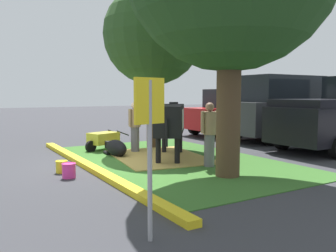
# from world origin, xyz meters

# --- Properties ---
(ground_plane) EXTENTS (80.00, 80.00, 0.00)m
(ground_plane) POSITION_xyz_m (0.00, 0.00, 0.00)
(ground_plane) COLOR #38383D
(grass_island) EXTENTS (7.59, 4.55, 0.02)m
(grass_island) POSITION_xyz_m (0.41, 1.59, 0.01)
(grass_island) COLOR #386B28
(grass_island) RESTS_ON ground
(curb_yellow) EXTENTS (8.79, 0.24, 0.12)m
(curb_yellow) POSITION_xyz_m (0.41, -0.83, 0.06)
(curb_yellow) COLOR yellow
(curb_yellow) RESTS_ON ground
(hay_bedding) EXTENTS (3.50, 2.82, 0.04)m
(hay_bedding) POSITION_xyz_m (-0.12, 1.37, 0.03)
(hay_bedding) COLOR tan
(hay_bedding) RESTS_ON ground
(shade_tree_left) EXTENTS (3.29, 3.29, 5.41)m
(shade_tree_left) POSITION_xyz_m (-1.86, 2.14, 3.73)
(shade_tree_left) COLOR #4C3823
(shade_tree_left) RESTS_ON ground
(cow_holstein) EXTENTS (2.76, 2.13, 1.56)m
(cow_holstein) POSITION_xyz_m (0.07, 1.64, 1.10)
(cow_holstein) COLOR black
(cow_holstein) RESTS_ON ground
(calf_lying) EXTENTS (1.31, 0.52, 0.48)m
(calf_lying) POSITION_xyz_m (-1.02, 0.42, 0.24)
(calf_lying) COLOR black
(calf_lying) RESTS_ON ground
(person_handler) EXTENTS (0.34, 0.53, 1.62)m
(person_handler) POSITION_xyz_m (1.65, 1.82, 0.87)
(person_handler) COLOR slate
(person_handler) RESTS_ON ground
(person_visitor_near) EXTENTS (0.53, 0.34, 1.64)m
(person_visitor_near) POSITION_xyz_m (0.71, 3.02, 0.88)
(person_visitor_near) COLOR #9E7F5B
(person_visitor_near) RESTS_ON ground
(person_visitor_far) EXTENTS (0.34, 0.50, 1.58)m
(person_visitor_far) POSITION_xyz_m (-1.25, 1.16, 0.84)
(person_visitor_far) COLOR slate
(person_visitor_far) RESTS_ON ground
(wheelbarrow) EXTENTS (0.95, 1.60, 0.63)m
(wheelbarrow) POSITION_xyz_m (-2.18, 0.45, 0.39)
(wheelbarrow) COLOR gold
(wheelbarrow) RESTS_ON ground
(parking_sign) EXTENTS (0.12, 0.44, 2.03)m
(parking_sign) POSITION_xyz_m (4.83, -1.54, 1.43)
(parking_sign) COLOR #99999E
(parking_sign) RESTS_ON ground
(bucket_yellow) EXTENTS (0.29, 0.29, 0.28)m
(bucket_yellow) POSITION_xyz_m (0.40, -1.52, 0.15)
(bucket_yellow) COLOR yellow
(bucket_yellow) RESTS_ON ground
(bucket_pink) EXTENTS (0.31, 0.31, 0.33)m
(bucket_pink) POSITION_xyz_m (0.99, -1.51, 0.17)
(bucket_pink) COLOR #EA3893
(bucket_pink) RESTS_ON ground
(sedan_red) EXTENTS (2.03, 4.40, 2.02)m
(sedan_red) POSITION_xyz_m (-3.45, 7.03, 0.98)
(sedan_red) COLOR red
(sedan_red) RESTS_ON ground
(suv_dark_grey) EXTENTS (2.13, 4.60, 2.52)m
(suv_dark_grey) POSITION_xyz_m (-1.04, 7.41, 1.27)
(suv_dark_grey) COLOR #3D3D42
(suv_dark_grey) RESTS_ON ground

